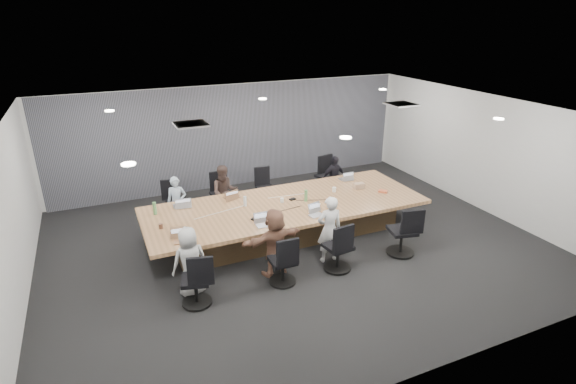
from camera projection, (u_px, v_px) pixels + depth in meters
name	position (u px, v px, depth m)	size (l,w,h in m)	color
floor	(296.00, 244.00, 9.48)	(10.00, 8.00, 0.00)	black
ceiling	(297.00, 113.00, 8.43)	(10.00, 8.00, 0.00)	white
wall_back	(235.00, 135.00, 12.35)	(10.00, 2.80, 0.00)	silver
wall_front	(431.00, 287.00, 5.56)	(10.00, 2.80, 0.00)	silver
wall_left	(9.00, 228.00, 7.08)	(8.00, 2.80, 0.00)	silver
wall_right	(484.00, 153.00, 10.83)	(8.00, 2.80, 0.00)	silver
curtain	(236.00, 136.00, 12.28)	(9.80, 0.04, 2.80)	slate
conference_table	(286.00, 218.00, 9.75)	(6.00, 2.20, 0.74)	#4C3822
chair_0	(175.00, 206.00, 10.43)	(0.49, 0.49, 0.72)	black
chair_1	(221.00, 197.00, 10.83)	(0.54, 0.54, 0.80)	black
chair_2	(266.00, 192.00, 11.28)	(0.49, 0.49, 0.73)	black
chair_3	(327.00, 179.00, 11.91)	(0.58, 0.58, 0.86)	black
chair_4	(196.00, 284.00, 7.42)	(0.53, 0.53, 0.78)	black
chair_5	(282.00, 264.00, 8.01)	(0.51, 0.51, 0.76)	black
chair_6	(338.00, 250.00, 8.43)	(0.55, 0.55, 0.81)	black
chair_7	(402.00, 234.00, 8.97)	(0.59, 0.59, 0.87)	black
person_0	(177.00, 203.00, 10.04)	(0.44, 0.29, 1.20)	#A1B5C8
laptop_0	(181.00, 205.00, 9.52)	(0.34, 0.23, 0.02)	#B2B2B7
person_1	(225.00, 193.00, 10.44)	(0.64, 0.50, 1.32)	#41312D
laptop_1	(232.00, 197.00, 9.94)	(0.33, 0.22, 0.02)	#8C6647
person_3	(334.00, 178.00, 11.55)	(0.69, 0.29, 1.17)	black
laptop_3	(345.00, 179.00, 11.03)	(0.29, 0.20, 0.02)	#B2B2B7
person_4	(190.00, 261.00, 7.63)	(0.61, 0.40, 1.25)	#ACADAC
laptop_4	(182.00, 241.00, 8.05)	(0.31, 0.21, 0.02)	#8C6647
person_5	(275.00, 242.00, 8.21)	(1.21, 0.39, 1.31)	brown
laptop_5	(264.00, 225.00, 8.64)	(0.29, 0.20, 0.02)	#B2B2B7
person_6	(329.00, 229.00, 8.62)	(0.50, 0.33, 1.36)	silver
laptop_6	(316.00, 215.00, 9.06)	(0.29, 0.20, 0.02)	#B2B2B7
bottle_green_left	(155.00, 208.00, 9.08)	(0.07, 0.07, 0.26)	#599856
bottle_green_right	(306.00, 196.00, 9.71)	(0.07, 0.07, 0.26)	#599856
bottle_clear	(245.00, 201.00, 9.48)	(0.07, 0.07, 0.22)	silver
cup_white_far	(282.00, 200.00, 9.68)	(0.08, 0.08, 0.10)	white
cup_white_near	(334.00, 190.00, 10.25)	(0.09, 0.09, 0.11)	white
mug_brown	(161.00, 226.00, 8.52)	(0.08, 0.08, 0.10)	brown
mic_left	(255.00, 219.00, 8.90)	(0.16, 0.11, 0.03)	black
mic_right	(293.00, 199.00, 9.83)	(0.14, 0.09, 0.03)	black
stapler	(314.00, 205.00, 9.51)	(0.16, 0.04, 0.06)	black
canvas_bag	(359.00, 186.00, 10.44)	(0.23, 0.14, 0.13)	tan
snack_packet	(383.00, 191.00, 10.24)	(0.19, 0.13, 0.04)	#D75D34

